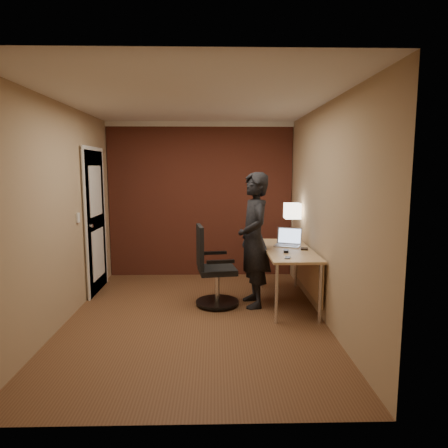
% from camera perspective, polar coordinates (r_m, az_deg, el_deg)
% --- Properties ---
extents(room, '(4.00, 4.00, 4.00)m').
position_cam_1_polar(room, '(6.13, -6.07, 4.22)').
color(room, brown).
rests_on(room, ground).
extents(desk, '(0.60, 1.50, 0.73)m').
position_cam_1_polar(desk, '(5.28, 9.89, -4.87)').
color(desk, tan).
rests_on(desk, ground).
extents(desk_lamp, '(0.22, 0.22, 0.54)m').
position_cam_1_polar(desk_lamp, '(5.84, 9.73, 1.78)').
color(desk_lamp, silver).
rests_on(desk_lamp, desk).
extents(laptop, '(0.40, 0.36, 0.23)m').
position_cam_1_polar(laptop, '(5.46, 9.19, -2.38)').
color(laptop, silver).
rests_on(laptop, desk).
extents(mouse, '(0.08, 0.11, 0.03)m').
position_cam_1_polar(mouse, '(5.01, 8.88, -3.86)').
color(mouse, black).
rests_on(mouse, desk).
extents(phone, '(0.09, 0.13, 0.01)m').
position_cam_1_polar(phone, '(4.71, 9.09, -4.77)').
color(phone, black).
rests_on(phone, desk).
extents(wallet, '(0.11, 0.12, 0.02)m').
position_cam_1_polar(wallet, '(5.23, 11.40, -3.49)').
color(wallet, black).
rests_on(wallet, desk).
extents(office_chair, '(0.56, 0.61, 1.03)m').
position_cam_1_polar(office_chair, '(5.16, -1.70, -6.76)').
color(office_chair, black).
rests_on(office_chair, ground).
extents(person, '(0.50, 0.68, 1.72)m').
position_cam_1_polar(person, '(5.10, 4.30, -2.28)').
color(person, black).
rests_on(person, ground).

